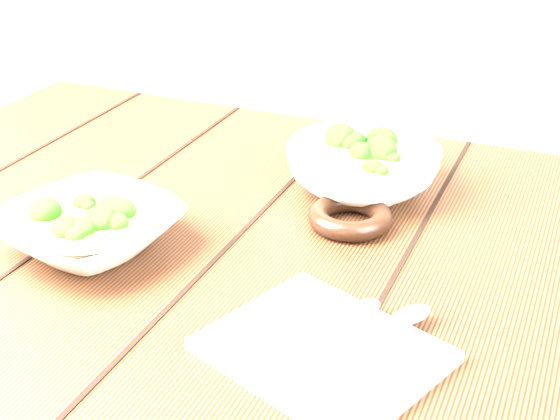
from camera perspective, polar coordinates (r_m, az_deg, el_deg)
name	(u,v)px	position (r m, az deg, el deg)	size (l,w,h in m)	color
table	(259,315)	(1.02, -1.51, -7.68)	(1.20, 0.80, 0.75)	#3A1E10
soup_bowl_front	(90,228)	(0.94, -13.73, -1.27)	(0.24, 0.24, 0.06)	white
soup_bowl_back	(363,166)	(1.05, 6.07, 3.20)	(0.22, 0.22, 0.08)	white
trivet	(350,217)	(0.97, 5.14, -0.49)	(0.10, 0.10, 0.03)	black
napkin	(323,350)	(0.75, 3.16, -10.21)	(0.20, 0.17, 0.01)	beige
spoon_left	(339,323)	(0.77, 4.35, -8.22)	(0.08, 0.16, 0.01)	#BCB5A6
spoon_right	(387,326)	(0.77, 7.81, -8.42)	(0.10, 0.15, 0.01)	#BCB5A6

